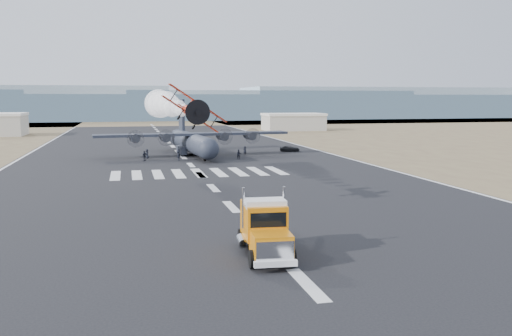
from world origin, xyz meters
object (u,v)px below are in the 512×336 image
object	(u,v)px
crew_d	(144,156)
crew_g	(198,152)
crew_f	(199,153)
crew_b	(239,154)
crew_h	(179,153)
support_vehicle	(290,149)
transport_aircraft	(192,141)
crew_c	(178,156)
hangar_right	(293,122)
semi_truck	(265,228)
crew_a	(245,151)
aerobatic_biplane	(192,110)
crew_e	(147,154)

from	to	relation	value
crew_d	crew_g	size ratio (longest dim) A/B	1.00
crew_g	crew_f	bearing A→B (deg)	94.89
crew_b	crew_g	distance (m)	9.08
crew_h	support_vehicle	bearing A→B (deg)	-46.92
transport_aircraft	crew_c	xyz separation A→B (m)	(-3.55, -9.42, -1.87)
hangar_right	crew_f	distance (m)	89.50
support_vehicle	crew_h	world-z (taller)	crew_h
transport_aircraft	semi_truck	bearing A→B (deg)	-97.41
crew_a	crew_g	xyz separation A→B (m)	(-9.11, -0.25, 0.01)
crew_g	crew_a	bearing A→B (deg)	-170.50
aerobatic_biplane	support_vehicle	world-z (taller)	aerobatic_biplane
semi_truck	crew_a	bearing A→B (deg)	83.48
support_vehicle	crew_h	bearing A→B (deg)	122.02
crew_d	crew_h	world-z (taller)	crew_d
semi_truck	crew_h	world-z (taller)	semi_truck
aerobatic_biplane	crew_e	size ratio (longest dim) A/B	3.55
hangar_right	crew_g	xyz separation A→B (m)	(-43.02, -77.04, -2.11)
crew_c	crew_e	world-z (taller)	crew_c
support_vehicle	crew_b	size ratio (longest dim) A/B	2.33
crew_f	crew_g	distance (m)	1.38
semi_truck	crew_a	size ratio (longest dim) A/B	5.13
transport_aircraft	crew_g	size ratio (longest dim) A/B	20.89
crew_e	crew_h	world-z (taller)	crew_e
hangar_right	crew_h	world-z (taller)	hangar_right
semi_truck	crew_b	xyz separation A→B (m)	(10.53, 60.19, -1.08)
transport_aircraft	crew_h	xyz separation A→B (m)	(-3.00, -4.25, -2.00)
transport_aircraft	crew_g	bearing A→B (deg)	-79.30
crew_c	aerobatic_biplane	bearing A→B (deg)	26.12
crew_b	crew_e	distance (m)	17.06
crew_d	semi_truck	bearing A→B (deg)	56.00
semi_truck	crew_b	world-z (taller)	semi_truck
semi_truck	crew_e	xyz separation A→B (m)	(-5.75, 65.30, -1.13)
crew_d	crew_f	bearing A→B (deg)	160.05
semi_truck	crew_d	world-z (taller)	semi_truck
crew_a	crew_b	xyz separation A→B (m)	(-2.51, -6.48, 0.01)
hangar_right	crew_a	bearing A→B (deg)	-113.83
crew_f	aerobatic_biplane	bearing A→B (deg)	-126.58
support_vehicle	crew_d	distance (m)	31.97
crew_f	crew_g	world-z (taller)	crew_g
transport_aircraft	crew_g	world-z (taller)	transport_aircraft
hangar_right	crew_f	world-z (taller)	hangar_right
support_vehicle	crew_c	bearing A→B (deg)	132.32
crew_f	crew_h	distance (m)	3.81
crew_c	transport_aircraft	bearing A→B (deg)	-171.28
support_vehicle	crew_f	xyz separation A→B (m)	(-19.96, -6.86, 0.28)
semi_truck	support_vehicle	size ratio (longest dim) A/B	2.17
transport_aircraft	crew_c	world-z (taller)	transport_aircraft
aerobatic_biplane	transport_aircraft	size ratio (longest dim) A/B	0.16
crew_e	crew_b	bearing A→B (deg)	64.99
crew_c	crew_h	size ratio (longest dim) A/B	1.17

